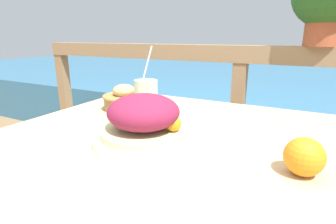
% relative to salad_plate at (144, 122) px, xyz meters
% --- Properties ---
extents(patio_table, '(0.99, 0.94, 0.76)m').
position_rel_salad_plate_xyz_m(patio_table, '(0.05, 0.06, -0.16)').
color(patio_table, tan).
rests_on(patio_table, ground_plane).
extents(railing_fence, '(2.80, 0.08, 0.98)m').
position_rel_salad_plate_xyz_m(railing_fence, '(0.05, 0.89, -0.07)').
color(railing_fence, '#937551').
rests_on(railing_fence, ground_plane).
extents(sea_backdrop, '(12.00, 4.00, 0.50)m').
position_rel_salad_plate_xyz_m(sea_backdrop, '(0.05, 3.39, -0.56)').
color(sea_backdrop, teal).
rests_on(sea_backdrop, ground_plane).
extents(salad_plate, '(0.27, 0.27, 0.13)m').
position_rel_salad_plate_xyz_m(salad_plate, '(0.00, 0.00, 0.00)').
color(salad_plate, white).
rests_on(salad_plate, patio_table).
extents(drink_glass, '(0.08, 0.08, 0.24)m').
position_rel_salad_plate_xyz_m(drink_glass, '(-0.12, 0.20, 0.01)').
color(drink_glass, beige).
rests_on(drink_glass, patio_table).
extents(bread_basket, '(0.16, 0.16, 0.10)m').
position_rel_salad_plate_xyz_m(bread_basket, '(-0.24, 0.24, -0.02)').
color(bread_basket, olive).
rests_on(bread_basket, patio_table).
extents(fork, '(0.02, 0.18, 0.00)m').
position_rel_salad_plate_xyz_m(fork, '(0.19, 0.01, -0.05)').
color(fork, silver).
rests_on(fork, patio_table).
extents(orange_near_basket, '(0.08, 0.08, 0.08)m').
position_rel_salad_plate_xyz_m(orange_near_basket, '(0.38, 0.00, -0.02)').
color(orange_near_basket, orange).
rests_on(orange_near_basket, patio_table).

